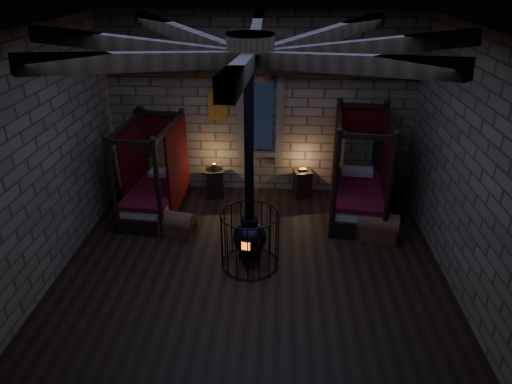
# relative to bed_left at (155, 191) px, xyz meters

# --- Properties ---
(room) EXTENTS (7.02, 7.02, 4.29)m
(room) POSITION_rel_bed_left_xyz_m (2.29, -2.09, 3.23)
(room) COLOR black
(room) RESTS_ON ground
(bed_left) EXTENTS (1.22, 2.08, 2.08)m
(bed_left) POSITION_rel_bed_left_xyz_m (0.00, 0.00, 0.00)
(bed_left) COLOR black
(bed_left) RESTS_ON ground
(bed_right) EXTENTS (1.38, 2.28, 2.27)m
(bed_right) POSITION_rel_bed_left_xyz_m (4.48, 0.15, 0.05)
(bed_right) COLOR black
(bed_right) RESTS_ON ground
(trunk_left) EXTENTS (0.80, 0.61, 0.52)m
(trunk_left) POSITION_rel_bed_left_xyz_m (0.68, -0.96, -0.28)
(trunk_left) COLOR brown
(trunk_left) RESTS_ON ground
(trunk_right) EXTENTS (0.89, 0.68, 0.59)m
(trunk_right) POSITION_rel_bed_left_xyz_m (4.78, -0.88, -0.26)
(trunk_right) COLOR brown
(trunk_right) RESTS_ON ground
(nightstand_left) EXTENTS (0.50, 0.48, 0.85)m
(nightstand_left) POSITION_rel_bed_left_xyz_m (1.22, 0.82, -0.15)
(nightstand_left) COLOR black
(nightstand_left) RESTS_ON ground
(nightstand_right) EXTENTS (0.51, 0.49, 0.73)m
(nightstand_right) POSITION_rel_bed_left_xyz_m (3.31, 0.92, -0.17)
(nightstand_right) COLOR black
(nightstand_right) RESTS_ON ground
(stove) EXTENTS (1.07, 1.07, 4.05)m
(stove) POSITION_rel_bed_left_xyz_m (2.24, -1.94, 0.13)
(stove) COLOR black
(stove) RESTS_ON ground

